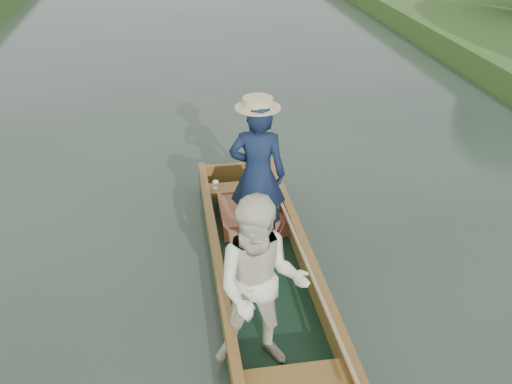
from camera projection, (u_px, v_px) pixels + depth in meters
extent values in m
plane|color=#283D30|center=(264.00, 290.00, 6.49)|extent=(120.00, 120.00, 0.00)
cube|color=black|center=(264.00, 287.00, 6.47)|extent=(1.10, 5.00, 0.08)
cube|color=olive|center=(219.00, 278.00, 6.30)|extent=(0.08, 5.00, 0.32)
cube|color=olive|center=(309.00, 269.00, 6.44)|extent=(0.08, 5.00, 0.32)
cube|color=olive|center=(236.00, 173.00, 8.49)|extent=(1.10, 0.08, 0.32)
cube|color=olive|center=(219.00, 264.00, 6.21)|extent=(0.10, 5.00, 0.04)
cube|color=olive|center=(310.00, 256.00, 6.35)|extent=(0.10, 5.00, 0.04)
cube|color=olive|center=(241.00, 188.00, 7.98)|extent=(0.94, 0.30, 0.05)
cube|color=olive|center=(296.00, 379.00, 4.96)|extent=(0.94, 0.30, 0.05)
imported|color=#131F3C|center=(258.00, 175.00, 6.77)|extent=(0.76, 0.58, 1.86)
cylinder|color=beige|center=(258.00, 104.00, 6.34)|extent=(0.52, 0.52, 0.12)
imported|color=white|center=(261.00, 286.00, 5.02)|extent=(0.96, 0.81, 1.77)
cube|color=#AB3837|center=(252.00, 214.00, 7.58)|extent=(0.85, 0.90, 0.22)
sphere|color=tan|center=(274.00, 202.00, 7.42)|extent=(0.20, 0.20, 0.20)
sphere|color=tan|center=(275.00, 192.00, 7.34)|extent=(0.15, 0.15, 0.15)
sphere|color=tan|center=(270.00, 188.00, 7.30)|extent=(0.06, 0.06, 0.06)
sphere|color=tan|center=(279.00, 187.00, 7.32)|extent=(0.06, 0.06, 0.06)
sphere|color=tan|center=(275.00, 195.00, 7.30)|extent=(0.06, 0.06, 0.06)
sphere|color=tan|center=(268.00, 201.00, 7.38)|extent=(0.07, 0.07, 0.07)
sphere|color=tan|center=(281.00, 200.00, 7.40)|extent=(0.07, 0.07, 0.07)
sphere|color=tan|center=(271.00, 209.00, 7.43)|extent=(0.08, 0.08, 0.08)
sphere|color=tan|center=(278.00, 208.00, 7.45)|extent=(0.08, 0.08, 0.08)
cylinder|color=silver|center=(216.00, 188.00, 7.91)|extent=(0.07, 0.07, 0.01)
cylinder|color=silver|center=(216.00, 185.00, 7.89)|extent=(0.01, 0.01, 0.08)
ellipsoid|color=silver|center=(216.00, 182.00, 7.87)|extent=(0.09, 0.09, 0.05)
cylinder|color=tan|center=(305.00, 259.00, 6.23)|extent=(0.04, 4.18, 0.19)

